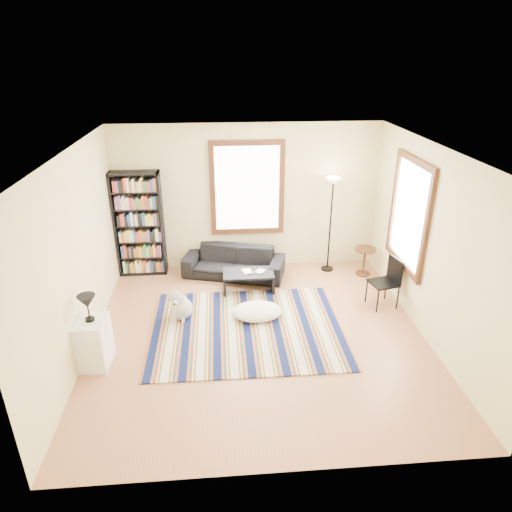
{
  "coord_description": "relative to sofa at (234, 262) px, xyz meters",
  "views": [
    {
      "loc": [
        -0.53,
        -5.83,
        4.0
      ],
      "look_at": [
        0.0,
        0.5,
        1.1
      ],
      "focal_mm": 32.0,
      "sensor_mm": 36.0,
      "label": 1
    }
  ],
  "objects": [
    {
      "name": "dog",
      "position": [
        -0.91,
        -1.45,
        0.01
      ],
      "size": [
        0.51,
        0.64,
        0.57
      ],
      "primitive_type": null,
      "rotation": [
        0.0,
        0.0,
        -0.19
      ],
      "color": "silver",
      "rests_on": "floor"
    },
    {
      "name": "floor",
      "position": [
        0.29,
        -2.05,
        -0.33
      ],
      "size": [
        5.0,
        5.0,
        0.1
      ],
      "primitive_type": "cube",
      "color": "#A46F4B",
      "rests_on": "ground"
    },
    {
      "name": "book_a",
      "position": [
        0.13,
        -0.62,
        0.09
      ],
      "size": [
        0.24,
        0.2,
        0.02
      ],
      "primitive_type": "imported",
      "rotation": [
        0.0,
        0.0,
        0.23
      ],
      "color": "beige",
      "rests_on": "coffee_table"
    },
    {
      "name": "bookshelf",
      "position": [
        -1.75,
        0.27,
        0.72
      ],
      "size": [
        0.9,
        0.3,
        2.0
      ],
      "primitive_type": "cube",
      "color": "black",
      "rests_on": "floor"
    },
    {
      "name": "wall_front",
      "position": [
        0.29,
        -4.6,
        1.12
      ],
      "size": [
        5.0,
        0.1,
        2.8
      ],
      "primitive_type": "cube",
      "color": "beige",
      "rests_on": "floor"
    },
    {
      "name": "window_right",
      "position": [
        2.76,
        -1.25,
        1.32
      ],
      "size": [
        0.06,
        1.2,
        1.6
      ],
      "primitive_type": "cube",
      "color": "white",
      "rests_on": "wall_right"
    },
    {
      "name": "book_b",
      "position": [
        0.38,
        -0.57,
        0.09
      ],
      "size": [
        0.22,
        0.24,
        0.01
      ],
      "primitive_type": "imported",
      "rotation": [
        0.0,
        0.0,
        -0.52
      ],
      "color": "beige",
      "rests_on": "coffee_table"
    },
    {
      "name": "coffee_table",
      "position": [
        0.23,
        -0.62,
        -0.1
      ],
      "size": [
        0.96,
        0.62,
        0.36
      ],
      "primitive_type": "cube",
      "rotation": [
        0.0,
        0.0,
        0.14
      ],
      "color": "black",
      "rests_on": "floor"
    },
    {
      "name": "ceiling",
      "position": [
        0.29,
        -2.05,
        2.57
      ],
      "size": [
        5.0,
        5.0,
        0.1
      ],
      "primitive_type": "cube",
      "color": "white",
      "rests_on": "floor"
    },
    {
      "name": "floor_cushion",
      "position": [
        0.32,
        -1.53,
        -0.17
      ],
      "size": [
        0.88,
        0.7,
        0.2
      ],
      "primitive_type": "ellipsoid",
      "rotation": [
        0.0,
        0.0,
        -0.12
      ],
      "color": "beige",
      "rests_on": "floor"
    },
    {
      "name": "rug",
      "position": [
        0.12,
        -1.87,
        -0.27
      ],
      "size": [
        2.97,
        2.38,
        0.02
      ],
      "primitive_type": "cube",
      "color": "#0C153E",
      "rests_on": "floor"
    },
    {
      "name": "white_cabinet",
      "position": [
        -2.01,
        -2.56,
        0.07
      ],
      "size": [
        0.41,
        0.52,
        0.7
      ],
      "primitive_type": "cube",
      "rotation": [
        0.0,
        0.0,
        -0.06
      ],
      "color": "white",
      "rests_on": "floor"
    },
    {
      "name": "table_lamp",
      "position": [
        -2.01,
        -2.56,
        0.61
      ],
      "size": [
        0.32,
        0.32,
        0.38
      ],
      "primitive_type": null,
      "rotation": [
        0.0,
        0.0,
        0.42
      ],
      "color": "black",
      "rests_on": "white_cabinet"
    },
    {
      "name": "wall_left",
      "position": [
        -2.26,
        -2.05,
        1.12
      ],
      "size": [
        0.1,
        5.0,
        2.8
      ],
      "primitive_type": "cube",
      "color": "beige",
      "rests_on": "floor"
    },
    {
      "name": "folding_chair",
      "position": [
        2.44,
        -1.35,
        0.15
      ],
      "size": [
        0.5,
        0.48,
        0.86
      ],
      "primitive_type": "cube",
      "rotation": [
        0.0,
        0.0,
        0.23
      ],
      "color": "black",
      "rests_on": "floor"
    },
    {
      "name": "wall_back",
      "position": [
        0.29,
        0.5,
        1.12
      ],
      "size": [
        5.0,
        0.1,
        2.8
      ],
      "primitive_type": "cube",
      "color": "beige",
      "rests_on": "floor"
    },
    {
      "name": "window_back",
      "position": [
        0.29,
        0.42,
        1.32
      ],
      "size": [
        1.2,
        0.06,
        1.6
      ],
      "primitive_type": "cube",
      "color": "white",
      "rests_on": "wall_back"
    },
    {
      "name": "side_table",
      "position": [
        2.49,
        -0.16,
        -0.01
      ],
      "size": [
        0.52,
        0.52,
        0.54
      ],
      "primitive_type": "cylinder",
      "rotation": [
        0.0,
        0.0,
        -0.39
      ],
      "color": "#482712",
      "rests_on": "floor"
    },
    {
      "name": "floor_lamp",
      "position": [
        1.85,
        0.1,
        0.65
      ],
      "size": [
        0.34,
        0.34,
        1.86
      ],
      "primitive_type": null,
      "rotation": [
        0.0,
        0.0,
        -0.13
      ],
      "color": "black",
      "rests_on": "floor"
    },
    {
      "name": "wall_right",
      "position": [
        2.84,
        -2.05,
        1.12
      ],
      "size": [
        0.1,
        5.0,
        2.8
      ],
      "primitive_type": "cube",
      "color": "beige",
      "rests_on": "floor"
    },
    {
      "name": "sofa",
      "position": [
        0.0,
        0.0,
        0.0
      ],
      "size": [
        2.02,
        1.22,
        0.55
      ],
      "primitive_type": "imported",
      "rotation": [
        0.0,
        0.0,
        -0.27
      ],
      "color": "black",
      "rests_on": "floor"
    }
  ]
}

